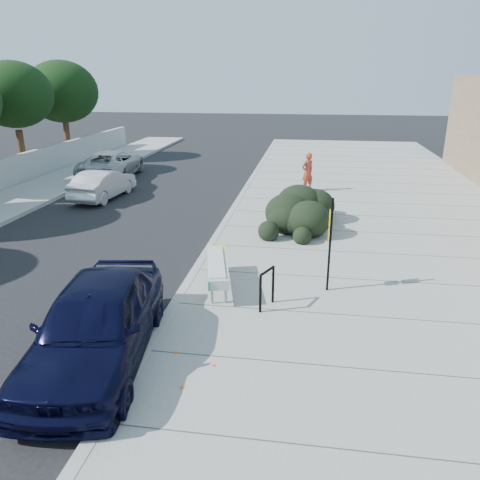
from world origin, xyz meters
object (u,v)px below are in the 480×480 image
object	(u,v)px
bench	(217,266)
wagon_silver	(103,184)
sign_post	(330,239)
suv_silver	(112,164)
bike_rack	(267,285)
pedestrian	(307,172)
sedan_navy	(96,323)

from	to	relation	value
bench	wagon_silver	xyz separation A→B (m)	(-6.82, 8.65, -0.07)
sign_post	suv_silver	size ratio (longest dim) A/B	0.44
bench	bike_rack	size ratio (longest dim) A/B	2.60
pedestrian	sign_post	bearing A→B (deg)	51.39
bench	wagon_silver	world-z (taller)	wagon_silver
wagon_silver	suv_silver	size ratio (longest dim) A/B	0.74
sedan_navy	bench	bearing A→B (deg)	55.91
sign_post	wagon_silver	distance (m)	12.71
sign_post	pedestrian	bearing A→B (deg)	94.17
bike_rack	sign_post	bearing A→B (deg)	63.66
sign_post	suv_silver	world-z (taller)	sign_post
bench	pedestrian	distance (m)	10.96
bike_rack	bench	bearing A→B (deg)	170.10
suv_silver	pedestrian	size ratio (longest dim) A/B	3.02
bench	pedestrian	size ratio (longest dim) A/B	1.38
sedan_navy	bike_rack	bearing A→B (deg)	31.42
sign_post	pedestrian	size ratio (longest dim) A/B	1.34
sign_post	wagon_silver	xyz separation A→B (m)	(-9.48, 8.42, -0.84)
sign_post	sedan_navy	world-z (taller)	sign_post
bike_rack	pedestrian	distance (m)	11.68
suv_silver	sedan_navy	bearing A→B (deg)	106.62
sedan_navy	pedestrian	size ratio (longest dim) A/B	2.74
bike_rack	sign_post	world-z (taller)	sign_post
pedestrian	sedan_navy	bearing A→B (deg)	33.34
bench	sign_post	xyz separation A→B (m)	(2.67, 0.24, 0.77)
wagon_silver	suv_silver	bearing A→B (deg)	-67.27
bench	suv_silver	distance (m)	15.37
sign_post	bike_rack	bearing A→B (deg)	-139.96
bike_rack	wagon_silver	bearing A→B (deg)	154.70
sign_post	suv_silver	distance (m)	16.79
suv_silver	pedestrian	bearing A→B (deg)	162.34
bike_rack	pedestrian	world-z (taller)	pedestrian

